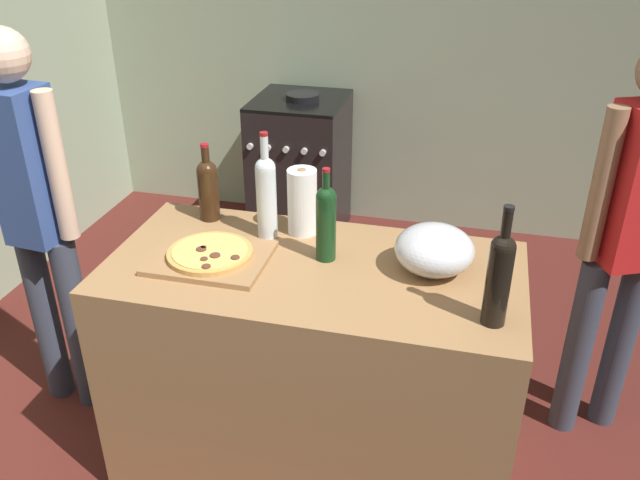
{
  "coord_description": "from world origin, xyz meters",
  "views": [
    {
      "loc": [
        0.66,
        -1.14,
        2.07
      ],
      "look_at": [
        0.16,
        0.87,
        0.96
      ],
      "focal_mm": 37.16,
      "sensor_mm": 36.0,
      "label": 1
    }
  ],
  "objects_px": {
    "stove": "(300,169)",
    "person_in_red": "(627,232)",
    "paper_towel_roll": "(302,202)",
    "wine_bottle_dark": "(326,220)",
    "wine_bottle_green": "(266,193)",
    "person_in_stripes": "(37,211)",
    "mixing_bowl": "(434,250)",
    "wine_bottle_clear": "(499,275)",
    "pizza": "(210,253)",
    "wine_bottle_amber": "(208,187)"
  },
  "relations": [
    {
      "from": "stove",
      "to": "person_in_red",
      "type": "height_order",
      "value": "person_in_red"
    },
    {
      "from": "paper_towel_roll",
      "to": "person_in_red",
      "type": "distance_m",
      "value": 1.22
    },
    {
      "from": "wine_bottle_dark",
      "to": "wine_bottle_green",
      "type": "bearing_deg",
      "value": 155.37
    },
    {
      "from": "wine_bottle_dark",
      "to": "person_in_stripes",
      "type": "relative_size",
      "value": 0.21
    },
    {
      "from": "wine_bottle_green",
      "to": "stove",
      "type": "height_order",
      "value": "wine_bottle_green"
    },
    {
      "from": "mixing_bowl",
      "to": "person_in_red",
      "type": "height_order",
      "value": "person_in_red"
    },
    {
      "from": "paper_towel_roll",
      "to": "wine_bottle_clear",
      "type": "distance_m",
      "value": 0.83
    },
    {
      "from": "pizza",
      "to": "stove",
      "type": "distance_m",
      "value": 2.02
    },
    {
      "from": "wine_bottle_green",
      "to": "stove",
      "type": "distance_m",
      "value": 1.87
    },
    {
      "from": "wine_bottle_green",
      "to": "person_in_stripes",
      "type": "xyz_separation_m",
      "value": [
        -0.93,
        -0.07,
        -0.14
      ]
    },
    {
      "from": "mixing_bowl",
      "to": "wine_bottle_green",
      "type": "relative_size",
      "value": 0.66
    },
    {
      "from": "wine_bottle_amber",
      "to": "wine_bottle_green",
      "type": "xyz_separation_m",
      "value": [
        0.26,
        -0.08,
        0.04
      ]
    },
    {
      "from": "wine_bottle_dark",
      "to": "wine_bottle_amber",
      "type": "bearing_deg",
      "value": 158.91
    },
    {
      "from": "wine_bottle_clear",
      "to": "person_in_stripes",
      "type": "bearing_deg",
      "value": 170.45
    },
    {
      "from": "wine_bottle_amber",
      "to": "mixing_bowl",
      "type": "bearing_deg",
      "value": -12.44
    },
    {
      "from": "wine_bottle_amber",
      "to": "stove",
      "type": "distance_m",
      "value": 1.74
    },
    {
      "from": "paper_towel_roll",
      "to": "wine_bottle_amber",
      "type": "relative_size",
      "value": 0.83
    },
    {
      "from": "wine_bottle_amber",
      "to": "stove",
      "type": "relative_size",
      "value": 0.32
    },
    {
      "from": "paper_towel_roll",
      "to": "wine_bottle_dark",
      "type": "xyz_separation_m",
      "value": [
        0.13,
        -0.17,
        0.02
      ]
    },
    {
      "from": "wine_bottle_clear",
      "to": "wine_bottle_amber",
      "type": "relative_size",
      "value": 1.25
    },
    {
      "from": "paper_towel_roll",
      "to": "wine_bottle_clear",
      "type": "height_order",
      "value": "wine_bottle_clear"
    },
    {
      "from": "paper_towel_roll",
      "to": "wine_bottle_amber",
      "type": "height_order",
      "value": "wine_bottle_amber"
    },
    {
      "from": "stove",
      "to": "wine_bottle_clear",
      "type": "bearing_deg",
      "value": -60.47
    },
    {
      "from": "mixing_bowl",
      "to": "stove",
      "type": "xyz_separation_m",
      "value": [
        -0.98,
        1.84,
        -0.53
      ]
    },
    {
      "from": "paper_towel_roll",
      "to": "wine_bottle_green",
      "type": "height_order",
      "value": "wine_bottle_green"
    },
    {
      "from": "wine_bottle_amber",
      "to": "wine_bottle_dark",
      "type": "distance_m",
      "value": 0.55
    },
    {
      "from": "mixing_bowl",
      "to": "paper_towel_roll",
      "type": "height_order",
      "value": "paper_towel_roll"
    },
    {
      "from": "wine_bottle_clear",
      "to": "wine_bottle_dark",
      "type": "xyz_separation_m",
      "value": [
        -0.58,
        0.25,
        -0.01
      ]
    },
    {
      "from": "wine_bottle_clear",
      "to": "person_in_red",
      "type": "relative_size",
      "value": 0.24
    },
    {
      "from": "wine_bottle_green",
      "to": "person_in_stripes",
      "type": "relative_size",
      "value": 0.25
    },
    {
      "from": "pizza",
      "to": "wine_bottle_dark",
      "type": "xyz_separation_m",
      "value": [
        0.39,
        0.11,
        0.12
      ]
    },
    {
      "from": "paper_towel_roll",
      "to": "pizza",
      "type": "bearing_deg",
      "value": -131.5
    },
    {
      "from": "mixing_bowl",
      "to": "person_in_stripes",
      "type": "bearing_deg",
      "value": 178.59
    },
    {
      "from": "pizza",
      "to": "paper_towel_roll",
      "type": "bearing_deg",
      "value": 48.5
    },
    {
      "from": "mixing_bowl",
      "to": "wine_bottle_green",
      "type": "height_order",
      "value": "wine_bottle_green"
    },
    {
      "from": "pizza",
      "to": "mixing_bowl",
      "type": "height_order",
      "value": "mixing_bowl"
    },
    {
      "from": "person_in_red",
      "to": "person_in_stripes",
      "type": "bearing_deg",
      "value": -170.25
    },
    {
      "from": "stove",
      "to": "mixing_bowl",
      "type": "bearing_deg",
      "value": -61.85
    },
    {
      "from": "stove",
      "to": "wine_bottle_dark",
      "type": "bearing_deg",
      "value": -71.66
    },
    {
      "from": "wine_bottle_amber",
      "to": "wine_bottle_green",
      "type": "height_order",
      "value": "wine_bottle_green"
    },
    {
      "from": "pizza",
      "to": "person_in_stripes",
      "type": "distance_m",
      "value": 0.81
    },
    {
      "from": "wine_bottle_amber",
      "to": "person_in_stripes",
      "type": "distance_m",
      "value": 0.69
    },
    {
      "from": "mixing_bowl",
      "to": "wine_bottle_amber",
      "type": "xyz_separation_m",
      "value": [
        -0.89,
        0.2,
        0.05
      ]
    },
    {
      "from": "person_in_stripes",
      "to": "person_in_red",
      "type": "distance_m",
      "value": 2.27
    },
    {
      "from": "wine_bottle_clear",
      "to": "wine_bottle_dark",
      "type": "distance_m",
      "value": 0.63
    },
    {
      "from": "wine_bottle_clear",
      "to": "wine_bottle_dark",
      "type": "bearing_deg",
      "value": 156.18
    },
    {
      "from": "paper_towel_roll",
      "to": "wine_bottle_dark",
      "type": "height_order",
      "value": "wine_bottle_dark"
    },
    {
      "from": "paper_towel_roll",
      "to": "wine_bottle_dark",
      "type": "distance_m",
      "value": 0.22
    },
    {
      "from": "paper_towel_roll",
      "to": "wine_bottle_amber",
      "type": "bearing_deg",
      "value": 176.21
    },
    {
      "from": "wine_bottle_dark",
      "to": "wine_bottle_green",
      "type": "relative_size",
      "value": 0.84
    }
  ]
}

